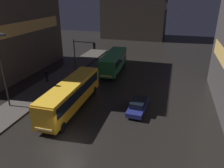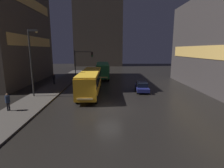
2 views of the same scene
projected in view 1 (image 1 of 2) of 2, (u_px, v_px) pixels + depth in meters
ground_plane at (68, 146)px, 19.26m from camera, size 120.00×120.00×0.00m
sidewalk_left at (42, 89)px, 30.42m from camera, size 4.00×48.00×0.15m
bus_near at (71, 93)px, 24.82m from camera, size 2.60×11.94×3.24m
bus_far at (114, 60)px, 36.86m from camera, size 3.05×10.06×3.26m
car_taxi at (138, 106)px, 24.64m from camera, size 2.04×4.63×1.43m
pedestrian_near at (47, 75)px, 32.51m from camera, size 0.51×0.51×1.83m
traffic_light_main at (82, 53)px, 33.25m from camera, size 3.52×0.35×6.06m
street_lamp_sidewalk at (2, 61)px, 23.73m from camera, size 1.25×0.36×8.49m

